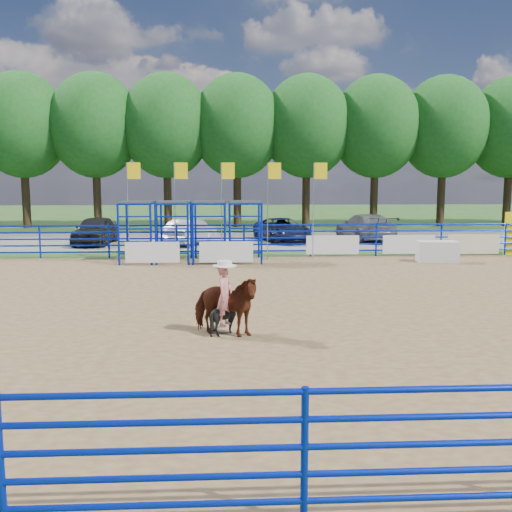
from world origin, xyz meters
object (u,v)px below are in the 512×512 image
at_px(horse_and_rider, 225,300).
at_px(car_a, 95,230).
at_px(car_c, 282,230).
at_px(car_d, 365,227).
at_px(calf, 227,316).
at_px(car_b, 190,232).
at_px(announcer_table, 437,252).

distance_m(horse_and_rider, car_a, 19.63).
distance_m(car_c, car_d, 4.86).
height_order(calf, car_c, car_c).
bearing_deg(calf, car_b, 9.44).
distance_m(car_b, car_c, 5.18).
xyz_separation_m(horse_and_rider, car_a, (-7.00, 18.34, -0.09)).
bearing_deg(announcer_table, car_b, 146.71).
xyz_separation_m(horse_and_rider, car_d, (7.97, 19.65, -0.09)).
xyz_separation_m(car_a, car_d, (14.98, 1.30, 0.00)).
distance_m(car_a, car_c, 10.17).
distance_m(car_b, car_d, 10.02).
height_order(calf, car_d, car_d).
bearing_deg(announcer_table, calf, -129.55).
relative_size(calf, car_c, 0.18).
xyz_separation_m(announcer_table, car_d, (-0.96, 8.72, 0.30)).
relative_size(horse_and_rider, car_c, 0.51).
bearing_deg(horse_and_rider, car_a, 110.90).
xyz_separation_m(announcer_table, car_c, (-5.80, 8.24, 0.20)).
relative_size(horse_and_rider, car_b, 0.59).
xyz_separation_m(horse_and_rider, car_c, (3.14, 19.16, -0.19)).
relative_size(horse_and_rider, calf, 2.84).
xyz_separation_m(calf, car_a, (-7.05, 18.19, 0.32)).
relative_size(announcer_table, car_a, 0.38).
bearing_deg(car_c, calf, -113.82).
distance_m(announcer_table, car_d, 8.78).
distance_m(announcer_table, calf, 13.97).
distance_m(announcer_table, car_b, 12.99).
bearing_deg(horse_and_rider, car_d, 67.91).
distance_m(announcer_table, horse_and_rider, 14.12).
distance_m(car_a, car_b, 5.09).
bearing_deg(calf, car_a, 24.35).
xyz_separation_m(car_a, car_c, (10.14, 0.82, -0.10)).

